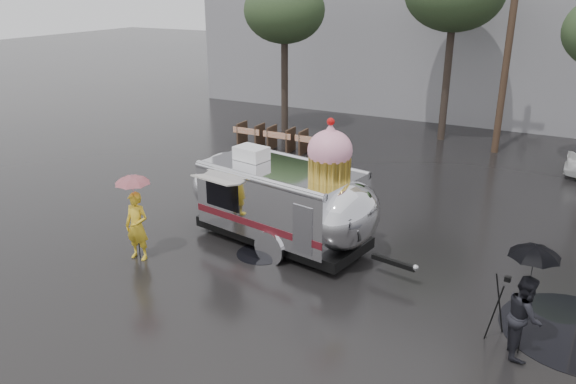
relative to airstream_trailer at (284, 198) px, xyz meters
The scene contains 11 objects.
ground 2.73m from the airstream_trailer, 61.45° to the right, with size 120.00×120.00×0.00m, color black.
puddles 3.10m from the airstream_trailer, 19.50° to the left, with size 10.58×7.34×0.01m.
utility_pole 12.88m from the airstream_trailer, 73.00° to the left, with size 1.60×0.28×9.00m.
tree_left 13.06m from the airstream_trailer, 118.25° to the left, with size 3.64×3.64×6.95m.
barricade_row 9.06m from the airstream_trailer, 119.26° to the left, with size 4.30×0.80×1.00m.
airstream_trailer is the anchor object (origin of this frame).
person_left 3.85m from the airstream_trailer, 138.75° to the right, with size 0.65×0.43×1.80m, color yellow.
umbrella_pink 3.88m from the airstream_trailer, 138.75° to the right, with size 1.08×1.08×2.29m.
person_right 6.68m from the airstream_trailer, 18.88° to the right, with size 0.80×0.44×1.66m, color black.
umbrella_black 6.69m from the airstream_trailer, 18.88° to the right, with size 1.14×1.14×2.33m.
tripod 6.20m from the airstream_trailer, 17.42° to the right, with size 0.54×0.59×1.42m.
Camera 1 is at (5.49, -10.13, 6.71)m, focal length 35.00 mm.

